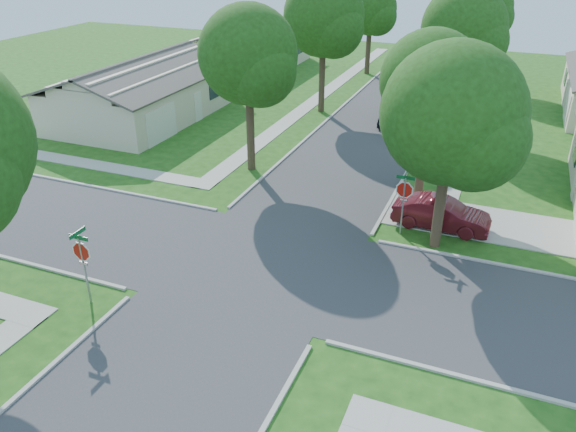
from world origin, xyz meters
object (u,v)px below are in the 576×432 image
(tree_w_far, at_px, (371,11))
(house_nw_near, at_px, (144,96))
(tree_e_far, at_px, (482,11))
(car_driveway, at_px, (441,214))
(tree_e_mid, at_px, (464,32))
(house_nw_far, at_px, (248,52))
(tree_w_mid, at_px, (324,20))
(stop_sign_sw, at_px, (82,255))
(car_curb_west, at_px, (404,71))
(tree_w_near, at_px, (249,60))
(stop_sign_ne, at_px, (404,192))
(car_curb_east, at_px, (399,112))
(tree_ne_corner, at_px, (453,121))
(tree_e_near, at_px, (432,86))

(tree_w_far, relative_size, house_nw_near, 0.59)
(tree_e_far, relative_size, car_driveway, 2.03)
(tree_e_mid, bearing_deg, house_nw_far, 152.09)
(house_nw_near, bearing_deg, tree_w_mid, 27.90)
(stop_sign_sw, height_order, car_curb_west, stop_sign_sw)
(house_nw_near, distance_m, car_curb_west, 23.80)
(stop_sign_sw, relative_size, house_nw_near, 0.22)
(tree_w_near, distance_m, house_nw_near, 13.63)
(stop_sign_sw, distance_m, car_driveway, 15.32)
(tree_e_far, bearing_deg, stop_sign_sw, -103.73)
(tree_e_mid, distance_m, car_curb_west, 15.04)
(house_nw_far, bearing_deg, tree_w_mid, -44.07)
(tree_e_mid, xyz_separation_m, tree_w_near, (-9.40, -12.00, -0.14))
(stop_sign_ne, bearing_deg, car_driveway, 38.04)
(tree_w_far, distance_m, car_curb_west, 5.99)
(house_nw_near, relative_size, house_nw_far, 1.00)
(house_nw_near, height_order, car_curb_east, house_nw_near)
(car_driveway, bearing_deg, stop_sign_sw, 136.45)
(stop_sign_sw, relative_size, tree_w_mid, 0.31)
(tree_w_far, distance_m, house_nw_near, 22.49)
(tree_ne_corner, bearing_deg, tree_e_near, 108.53)
(stop_sign_sw, xyz_separation_m, stop_sign_ne, (9.40, 9.40, 0.00))
(stop_sign_ne, height_order, tree_ne_corner, tree_ne_corner)
(stop_sign_sw, relative_size, car_curb_west, 0.70)
(tree_e_near, xyz_separation_m, tree_ne_corner, (1.61, -4.80, -0.05))
(tree_e_near, bearing_deg, tree_e_far, 90.00)
(tree_e_near, height_order, tree_w_far, tree_e_near)
(tree_w_mid, bearing_deg, tree_e_mid, -0.00)
(tree_e_far, relative_size, tree_w_near, 0.97)
(tree_e_mid, relative_size, house_nw_far, 0.68)
(tree_ne_corner, bearing_deg, tree_w_near, 156.44)
(tree_w_far, bearing_deg, tree_w_mid, -89.95)
(tree_ne_corner, bearing_deg, tree_w_far, 110.28)
(car_curb_east, bearing_deg, tree_w_far, 117.43)
(house_nw_far, bearing_deg, stop_sign_ne, -52.84)
(tree_e_far, bearing_deg, tree_w_far, -180.00)
(tree_w_mid, xyz_separation_m, tree_ne_corner, (11.00, -16.80, -0.90))
(tree_e_near, xyz_separation_m, car_curb_west, (-5.95, 24.61, -5.02))
(tree_e_far, height_order, tree_w_near, tree_w_near)
(house_nw_far, relative_size, car_curb_east, 2.89)
(tree_e_far, distance_m, car_curb_east, 15.05)
(stop_sign_sw, distance_m, car_curb_west, 38.50)
(tree_e_far, xyz_separation_m, tree_w_near, (-9.40, -25.00, 0.14))
(tree_e_near, xyz_separation_m, car_curb_east, (-3.55, 11.32, -4.84))
(stop_sign_sw, relative_size, tree_w_near, 0.33)
(house_nw_near, bearing_deg, tree_ne_corner, -25.77)
(car_curb_west, bearing_deg, tree_e_near, 95.60)
(stop_sign_sw, bearing_deg, tree_e_mid, 69.80)
(stop_sign_ne, height_order, house_nw_near, house_nw_near)
(tree_e_near, relative_size, house_nw_near, 0.61)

